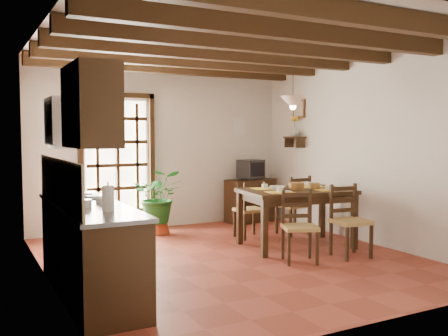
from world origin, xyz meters
TOP-DOWN VIEW (x-y plane):
  - ground_plane at (0.00, 0.00)m, footprint 5.00×5.00m
  - room_shell at (0.00, 0.00)m, footprint 4.52×5.02m
  - ceiling_beams at (0.00, 0.00)m, footprint 4.50×4.34m
  - french_door at (-0.80, 2.45)m, footprint 1.26×0.11m
  - kitchen_counter at (-1.96, -0.60)m, footprint 0.64×2.25m
  - upper_cabinet at (-2.08, -1.30)m, footprint 0.35×0.80m
  - range_hood at (-2.05, -0.05)m, footprint 0.38×0.60m
  - counter_items at (-1.95, -0.51)m, footprint 0.50×1.43m
  - dining_table at (1.15, 0.18)m, footprint 1.63×1.16m
  - chair_near_left at (0.68, -0.55)m, footprint 0.53×0.52m
  - chair_near_right at (1.43, -0.64)m, footprint 0.48×0.46m
  - chair_far_left at (0.87, 1.00)m, footprint 0.41×0.39m
  - chair_far_right at (1.62, 0.90)m, footprint 0.46×0.44m
  - table_setting at (1.15, 0.18)m, footprint 1.11×0.74m
  - table_bowl at (0.89, 0.27)m, footprint 0.28×0.28m
  - sideboard at (1.62, 2.23)m, footprint 0.97×0.56m
  - crt_tv at (1.62, 2.22)m, footprint 0.47×0.45m
  - fuse_box at (1.50, 2.48)m, footprint 0.25×0.03m
  - plant_pot at (-0.27, 1.93)m, footprint 0.34×0.34m
  - potted_plant at (-0.27, 1.93)m, footprint 2.50×2.33m
  - wall_shelf at (2.14, 1.60)m, footprint 0.20×0.42m
  - shelf_vase at (2.14, 1.60)m, footprint 0.15×0.15m
  - shelf_flowers at (2.14, 1.60)m, footprint 0.14×0.14m
  - framed_picture at (2.22, 1.60)m, footprint 0.03×0.32m
  - pendant_lamp at (1.15, 0.28)m, footprint 0.36×0.36m

SIDE VIEW (x-z plane):
  - ground_plane at x=0.00m, z-range 0.00..0.00m
  - plant_pot at x=-0.27m, z-range 0.01..0.21m
  - chair_far_left at x=0.87m, z-range -0.16..0.72m
  - chair_near_left at x=0.68m, z-range -0.17..0.73m
  - chair_near_right at x=1.43m, z-range -0.18..0.77m
  - chair_far_right at x=1.62m, z-range -0.18..0.77m
  - sideboard at x=1.62m, z-range 0.00..0.78m
  - kitchen_counter at x=-1.96m, z-range -0.22..1.16m
  - potted_plant at x=-0.27m, z-range -0.56..1.70m
  - dining_table at x=1.15m, z-range 0.31..1.13m
  - table_bowl at x=0.89m, z-range 0.82..0.88m
  - table_setting at x=1.15m, z-range 0.88..0.98m
  - counter_items at x=-1.95m, z-range 0.83..1.08m
  - crt_tv at x=1.62m, z-range 0.80..1.14m
  - french_door at x=-0.80m, z-range 0.02..2.34m
  - wall_shelf at x=2.14m, z-range 1.41..1.61m
  - shelf_vase at x=2.14m, z-range 1.57..1.73m
  - range_hood at x=-2.05m, z-range 1.46..2.00m
  - fuse_box at x=1.50m, z-range 1.59..1.91m
  - room_shell at x=0.00m, z-range 0.41..3.22m
  - upper_cabinet at x=-2.08m, z-range 1.50..2.20m
  - shelf_flowers at x=2.14m, z-range 1.68..2.04m
  - framed_picture at x=2.22m, z-range 1.89..2.21m
  - pendant_lamp at x=1.15m, z-range 1.66..2.50m
  - ceiling_beams at x=0.00m, z-range 2.59..2.79m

